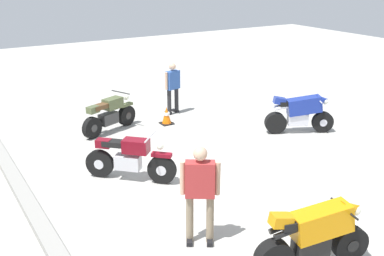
{
  "coord_description": "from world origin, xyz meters",
  "views": [
    {
      "loc": [
        -7.79,
        6.07,
        4.56
      ],
      "look_at": [
        1.38,
        0.51,
        0.75
      ],
      "focal_mm": 43.66,
      "sensor_mm": 36.0,
      "label": 1
    }
  ],
  "objects": [
    {
      "name": "motorcycle_blue_sportbike",
      "position": [
        1.29,
        -2.99,
        0.59
      ],
      "size": [
        1.1,
        1.81,
        1.14
      ],
      "rotation": [
        0.0,
        0.0,
        4.23
      ],
      "color": "black",
      "rests_on": "ground"
    },
    {
      "name": "traffic_cone",
      "position": [
        3.9,
        -0.13,
        0.26
      ],
      "size": [
        0.36,
        0.36,
        0.53
      ],
      "color": "black",
      "rests_on": "ground"
    },
    {
      "name": "curb_edge",
      "position": [
        0.0,
        4.6,
        0.07
      ],
      "size": [
        14.0,
        0.3,
        0.15
      ],
      "primitive_type": "cube",
      "color": "gray",
      "rests_on": "ground"
    },
    {
      "name": "ground_plane",
      "position": [
        0.0,
        0.0,
        0.0
      ],
      "size": [
        40.0,
        40.0,
        0.0
      ],
      "primitive_type": "plane",
      "color": "#ADAAA3"
    },
    {
      "name": "person_in_blue_shirt",
      "position": [
        4.71,
        -0.8,
        0.92
      ],
      "size": [
        0.4,
        0.64,
        1.63
      ],
      "rotation": [
        0.0,
        0.0,
        0.27
      ],
      "color": "#262628",
      "rests_on": "ground"
    },
    {
      "name": "person_in_red_shirt",
      "position": [
        -1.9,
        2.35,
        1.02
      ],
      "size": [
        0.51,
        0.61,
        1.76
      ],
      "rotation": [
        0.0,
        0.0,
        2.57
      ],
      "color": "gray",
      "rests_on": "ground"
    },
    {
      "name": "motorcycle_orange_sportbike",
      "position": [
        -3.44,
        1.2,
        0.59
      ],
      "size": [
        0.81,
        1.94,
        1.14
      ],
      "rotation": [
        0.0,
        0.0,
        4.47
      ],
      "color": "black",
      "rests_on": "ground"
    },
    {
      "name": "motorcycle_olive_vintage",
      "position": [
        4.16,
        1.57,
        0.49
      ],
      "size": [
        0.97,
        1.86,
        1.07
      ],
      "rotation": [
        0.0,
        0.0,
        5.11
      ],
      "color": "black",
      "rests_on": "ground"
    },
    {
      "name": "motorcycle_maroon_cruiser",
      "position": [
        0.96,
        2.37,
        0.52
      ],
      "size": [
        1.55,
        1.58,
        1.09
      ],
      "rotation": [
        0.0,
        0.0,
        3.94
      ],
      "color": "black",
      "rests_on": "ground"
    }
  ]
}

